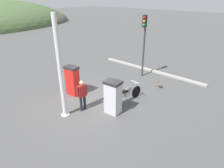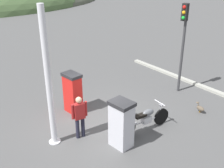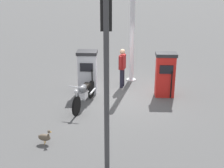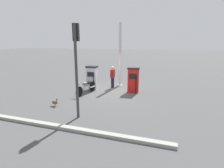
# 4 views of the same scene
# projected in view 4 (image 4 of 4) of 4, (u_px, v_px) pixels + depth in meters

# --- Properties ---
(ground_plane) EXTENTS (120.00, 120.00, 0.00)m
(ground_plane) POSITION_uv_depth(u_px,v_px,m) (111.00, 91.00, 12.76)
(ground_plane) COLOR #4C4C4C
(fuel_pump_near) EXTENTS (0.65, 0.80, 1.66)m
(fuel_pump_near) POSITION_uv_depth(u_px,v_px,m) (92.00, 77.00, 13.19)
(fuel_pump_near) COLOR silver
(fuel_pump_near) RESTS_ON ground
(fuel_pump_far) EXTENTS (0.57, 0.80, 1.68)m
(fuel_pump_far) POSITION_uv_depth(u_px,v_px,m) (133.00, 80.00, 12.33)
(fuel_pump_far) COLOR red
(fuel_pump_far) RESTS_ON ground
(motorcycle_near_pump) EXTENTS (2.18, 0.64, 0.96)m
(motorcycle_near_pump) POSITION_uv_depth(u_px,v_px,m) (86.00, 87.00, 12.04)
(motorcycle_near_pump) COLOR black
(motorcycle_near_pump) RESTS_ON ground
(attendant_person) EXTENTS (0.58, 0.27, 1.58)m
(attendant_person) POSITION_uv_depth(u_px,v_px,m) (113.00, 76.00, 13.53)
(attendant_person) COLOR #1E1E2D
(attendant_person) RESTS_ON ground
(wandering_duck) EXTENTS (0.21, 0.44, 0.44)m
(wandering_duck) POSITION_uv_depth(u_px,v_px,m) (55.00, 102.00, 9.85)
(wandering_duck) COLOR brown
(wandering_duck) RESTS_ON ground
(roadside_traffic_light) EXTENTS (0.39, 0.26, 4.06)m
(roadside_traffic_light) POSITION_uv_depth(u_px,v_px,m) (76.00, 56.00, 7.89)
(roadside_traffic_light) COLOR #38383A
(roadside_traffic_light) RESTS_ON ground
(canopy_support_pole) EXTENTS (0.40, 0.40, 4.62)m
(canopy_support_pole) POSITION_uv_depth(u_px,v_px,m) (120.00, 56.00, 13.93)
(canopy_support_pole) COLOR silver
(canopy_support_pole) RESTS_ON ground
(road_edge_kerb) EXTENTS (0.45, 8.27, 0.12)m
(road_edge_kerb) POSITION_uv_depth(u_px,v_px,m) (66.00, 128.00, 7.30)
(road_edge_kerb) COLOR #9E9E93
(road_edge_kerb) RESTS_ON ground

